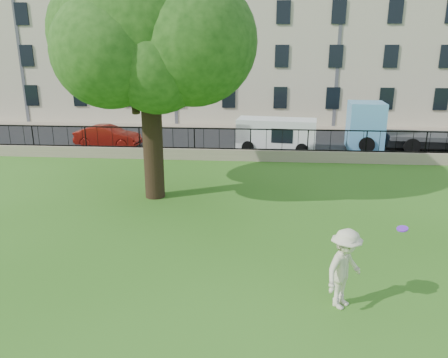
# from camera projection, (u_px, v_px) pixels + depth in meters

# --- Properties ---
(ground) EXTENTS (120.00, 120.00, 0.00)m
(ground) POSITION_uv_depth(u_px,v_px,m) (239.00, 269.00, 11.96)
(ground) COLOR #2D6217
(ground) RESTS_ON ground
(retaining_wall) EXTENTS (50.00, 0.40, 0.60)m
(retaining_wall) POSITION_uv_depth(u_px,v_px,m) (250.00, 155.00, 23.32)
(retaining_wall) COLOR gray
(retaining_wall) RESTS_ON ground
(iron_railing) EXTENTS (50.00, 0.05, 1.13)m
(iron_railing) POSITION_uv_depth(u_px,v_px,m) (251.00, 139.00, 23.07)
(iron_railing) COLOR black
(iron_railing) RESTS_ON retaining_wall
(street) EXTENTS (60.00, 9.00, 0.01)m
(street) POSITION_uv_depth(u_px,v_px,m) (252.00, 142.00, 27.89)
(street) COLOR black
(street) RESTS_ON ground
(sidewalk) EXTENTS (60.00, 1.40, 0.12)m
(sidewalk) POSITION_uv_depth(u_px,v_px,m) (254.00, 127.00, 32.83)
(sidewalk) COLOR gray
(sidewalk) RESTS_ON ground
(building_row) EXTENTS (56.40, 10.40, 13.80)m
(building_row) POSITION_uv_depth(u_px,v_px,m) (257.00, 33.00, 36.25)
(building_row) COLOR beige
(building_row) RESTS_ON ground
(tree) EXTENTS (8.05, 6.25, 9.95)m
(tree) POSITION_uv_depth(u_px,v_px,m) (144.00, 25.00, 15.92)
(tree) COLOR black
(tree) RESTS_ON ground
(man) EXTENTS (1.36, 1.42, 1.94)m
(man) POSITION_uv_depth(u_px,v_px,m) (345.00, 269.00, 9.97)
(man) COLOR beige
(man) RESTS_ON ground
(frisbee) EXTENTS (0.34, 0.35, 0.12)m
(frisbee) POSITION_uv_depth(u_px,v_px,m) (402.00, 229.00, 10.59)
(frisbee) COLOR #7126D8
(red_sedan) EXTENTS (4.04, 1.70, 1.30)m
(red_sedan) POSITION_uv_depth(u_px,v_px,m) (108.00, 136.00, 26.45)
(red_sedan) COLOR maroon
(red_sedan) RESTS_ON street
(white_van) EXTENTS (4.67, 2.32, 1.88)m
(white_van) POSITION_uv_depth(u_px,v_px,m) (276.00, 135.00, 25.31)
(white_van) COLOR silver
(white_van) RESTS_ON street
(blue_truck) EXTENTS (6.70, 2.78, 2.75)m
(blue_truck) POSITION_uv_depth(u_px,v_px,m) (405.00, 127.00, 25.53)
(blue_truck) COLOR #63ADE8
(blue_truck) RESTS_ON street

